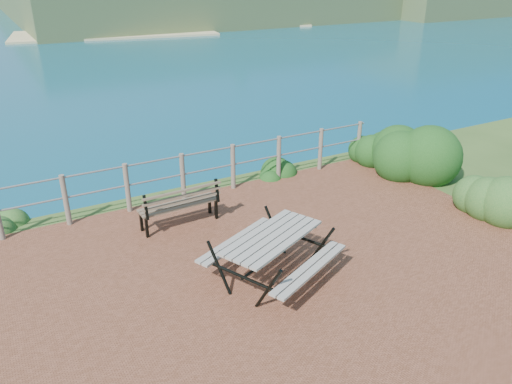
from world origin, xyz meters
The scene contains 9 objects.
ground centered at (0.00, 0.00, 0.00)m, with size 10.00×7.00×0.12m, color brown.
safety_railing centered at (0.00, 3.35, 0.57)m, with size 9.40×0.10×1.00m.
picnic_table centered at (0.14, 0.00, 0.47)m, with size 1.88×1.40×0.73m.
park_bench centered at (-0.48, 2.33, 0.56)m, with size 1.51×0.44×0.85m.
shrub_right_front centered at (4.89, 2.06, 0.00)m, with size 1.49×1.49×2.12m, color #154114.
shrub_right_back centered at (5.16, -0.19, 0.00)m, with size 1.06×1.06×1.52m, color #205721.
shrub_right_edge centered at (5.00, 3.27, 0.00)m, with size 0.98×0.98×1.40m, color #154114.
shrub_lip_west centered at (-3.35, 3.99, 0.00)m, with size 0.67×0.67×0.37m, color #205721.
shrub_lip_east centered at (2.34, 3.69, 0.00)m, with size 0.78×0.78×0.53m, color #154114.
Camera 1 is at (-3.25, -5.60, 4.48)m, focal length 35.00 mm.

